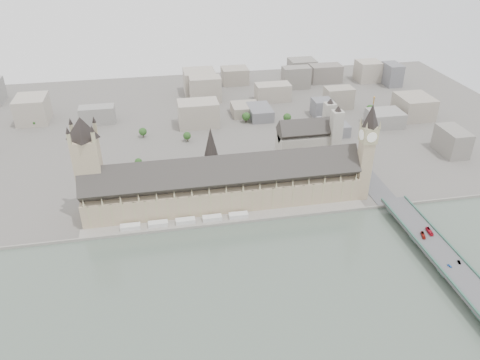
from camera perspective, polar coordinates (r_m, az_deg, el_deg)
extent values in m
plane|color=#595651|center=(448.10, -1.61, -4.37)|extent=(900.00, 900.00, 0.00)
plane|color=#4F5E52|center=(327.91, 3.39, -20.62)|extent=(600.00, 600.00, 0.00)
cube|color=gray|center=(435.09, -1.29, -5.31)|extent=(600.00, 1.50, 3.00)
cube|color=gray|center=(441.44, -1.46, -4.80)|extent=(270.00, 15.00, 2.00)
cube|color=silver|center=(437.81, -13.23, -5.57)|extent=(18.00, 7.00, 4.00)
cube|color=silver|center=(436.60, -9.95, -5.28)|extent=(18.00, 7.00, 4.00)
cube|color=silver|center=(436.82, -6.67, -4.97)|extent=(18.00, 7.00, 4.00)
cube|color=silver|center=(438.47, -3.41, -4.65)|extent=(18.00, 7.00, 4.00)
cube|color=silver|center=(441.53, -0.19, -4.31)|extent=(18.00, 7.00, 4.00)
cube|color=tan|center=(457.84, -2.04, -1.69)|extent=(265.00, 40.00, 25.00)
cube|color=#312D2B|center=(446.36, -2.09, 0.78)|extent=(265.00, 40.73, 40.73)
cube|color=tan|center=(475.96, 14.80, 1.14)|extent=(12.00, 12.00, 62.00)
cube|color=#9A916A|center=(459.02, 15.42, 5.41)|extent=(14.00, 14.00, 16.00)
cylinder|color=white|center=(462.12, 16.23, 5.45)|extent=(0.60, 10.00, 10.00)
cylinder|color=white|center=(456.02, 14.60, 5.36)|extent=(0.60, 10.00, 10.00)
cylinder|color=white|center=(464.89, 15.06, 5.78)|extent=(10.00, 0.60, 10.00)
cylinder|color=white|center=(453.19, 15.79, 5.02)|extent=(10.00, 0.60, 10.00)
cone|color=black|center=(451.76, 15.75, 7.59)|extent=(17.00, 17.00, 22.00)
cylinder|color=#C5883A|center=(446.85, 15.99, 9.25)|extent=(1.00, 1.00, 6.00)
sphere|color=#C5883A|center=(445.68, 16.06, 9.66)|extent=(2.00, 2.00, 2.00)
cone|color=#9A916A|center=(462.49, 16.03, 7.13)|extent=(2.40, 2.40, 8.00)
cone|color=#9A916A|center=(457.00, 14.55, 7.07)|extent=(2.40, 2.40, 8.00)
cone|color=#9A916A|center=(451.88, 16.71, 6.48)|extent=(2.40, 2.40, 8.00)
cone|color=#9A916A|center=(446.26, 15.21, 6.41)|extent=(2.40, 2.40, 8.00)
cube|color=tan|center=(450.45, -17.74, 0.24)|extent=(23.00, 23.00, 80.00)
cone|color=black|center=(429.01, -18.77, 6.04)|extent=(30.00, 30.00, 20.00)
cylinder|color=#9A916A|center=(446.63, -3.50, 1.92)|extent=(12.00, 12.00, 20.00)
cone|color=black|center=(435.83, -3.60, 4.70)|extent=(13.00, 13.00, 28.00)
cube|color=#474749|center=(431.83, 22.37, -7.68)|extent=(25.00, 325.00, 10.25)
cube|color=#99968A|center=(541.96, 7.75, 3.93)|extent=(60.00, 28.00, 34.00)
cube|color=#312D2B|center=(532.73, 7.91, 6.06)|extent=(60.00, 28.28, 28.28)
cube|color=#99968A|center=(556.23, 10.64, 6.10)|extent=(12.00, 12.00, 64.00)
cube|color=#99968A|center=(536.01, 11.51, 5.06)|extent=(12.00, 12.00, 64.00)
imported|color=maroon|center=(433.12, 21.42, -6.28)|extent=(4.81, 9.62, 2.62)
imported|color=red|center=(439.49, 22.09, -5.82)|extent=(3.77, 11.28, 3.08)
imported|color=#1A57AD|center=(408.25, 24.19, -9.52)|extent=(2.76, 4.26, 1.35)
imported|color=gray|center=(415.17, 25.16, -9.04)|extent=(2.39, 4.51, 1.41)
imported|color=gray|center=(525.69, 15.63, 1.43)|extent=(4.02, 5.72, 1.54)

